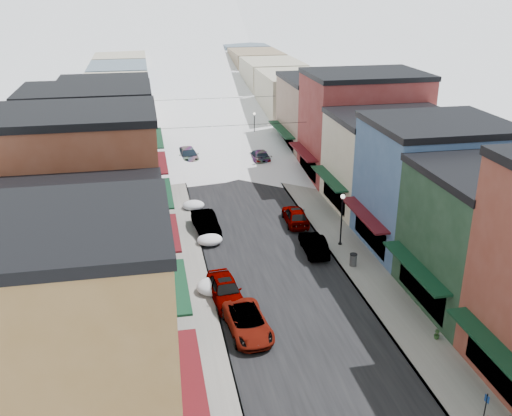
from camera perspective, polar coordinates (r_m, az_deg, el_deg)
name	(u,v)px	position (r m, az deg, el deg)	size (l,w,h in m)	color
road	(210,136)	(81.22, -4.60, 7.24)	(10.00, 160.00, 0.01)	black
sidewalk_left	(163,137)	(80.76, -9.29, 6.98)	(3.20, 160.00, 0.15)	gray
sidewalk_right	(256,133)	(82.18, 0.01, 7.53)	(3.20, 160.00, 0.15)	gray
curb_left	(174,137)	(80.81, -8.19, 7.06)	(0.10, 160.00, 0.15)	slate
curb_right	(245,133)	(81.91, -1.07, 7.48)	(0.10, 160.00, 0.15)	slate
bldg_l_yellow	(59,342)	(26.90, -19.07, -12.56)	(11.30, 8.70, 11.50)	#AF7C40
bldg_l_cream	(79,271)	(34.68, -17.25, -6.08)	(11.30, 8.20, 9.50)	beige
bldg_l_brick_near	(80,199)	(41.43, -17.22, 0.84)	(12.30, 8.20, 12.50)	brown
bldg_l_grayblue	(97,183)	(49.93, -15.60, 2.44)	(11.30, 9.20, 9.00)	slate
bldg_l_brick_far	(91,144)	(58.32, -16.16, 6.17)	(13.30, 9.20, 11.00)	maroon
bldg_l_tan	(107,125)	(68.03, -14.69, 8.06)	(11.30, 11.20, 10.00)	#947561
bldg_r_green	(497,238)	(40.45, 22.95, -2.77)	(11.30, 9.20, 9.50)	#1B3A24
bldg_r_blue	(432,185)	(47.37, 17.22, 2.18)	(11.30, 9.20, 10.50)	#3F5F8F
bldg_r_cream	(391,161)	(55.45, 13.35, 4.58)	(12.30, 9.20, 9.00)	beige
bldg_r_brick_far	(362,126)	(63.30, 10.59, 8.10)	(13.30, 9.20, 11.50)	maroon
bldg_r_tan	(325,115)	(72.35, 6.92, 9.20)	(11.30, 11.20, 9.50)	#8F6F5D
distant_blocks	(194,81)	(102.82, -6.24, 12.55)	(34.00, 55.00, 8.00)	gray
overhead_cables	(221,111)	(67.72, -3.48, 9.70)	(16.40, 15.04, 0.04)	black
car_white_suv	(248,323)	(35.95, -0.84, -11.39)	(2.39, 5.17, 1.44)	white
car_silver_sedan	(225,290)	(39.20, -3.08, -8.15)	(1.99, 4.93, 1.68)	#9EA2A6
car_dark_hatch	(206,223)	(49.60, -5.03, -1.51)	(1.73, 4.97, 1.64)	black
car_silver_wagon	(188,156)	(68.96, -6.81, 5.22)	(2.39, 5.89, 1.71)	#A6A8AE
car_green_sedan	(314,244)	(45.97, 5.80, -3.61)	(1.58, 4.52, 1.49)	black
car_gray_suv	(295,215)	(51.17, 3.96, -0.73)	(1.91, 4.75, 1.62)	gray
car_black_sedan	(259,156)	(68.60, 0.34, 5.22)	(2.18, 5.35, 1.55)	black
car_lane_silver	(202,152)	(70.80, -5.38, 5.60)	(1.67, 4.14, 1.41)	#96989D
car_lane_white	(208,108)	(95.82, -4.79, 9.90)	(2.26, 4.90, 1.36)	silver
parking_sign	(485,409)	(30.82, 21.93, -18.14)	(0.07, 0.29, 2.14)	black
trash_can	(353,260)	(44.11, 9.70, -5.11)	(0.58, 0.58, 0.98)	#525457
streetlamp_near	(342,213)	(46.49, 8.59, -0.51)	(0.37, 0.37, 4.40)	black
streetlamp_far	(254,124)	(75.63, -0.17, 8.39)	(0.35, 0.35, 4.20)	black
planter_far	(437,334)	(37.03, 17.63, -11.95)	(0.34, 0.34, 0.61)	#2A4F24
snow_pile_near	(215,286)	(40.38, -4.16, -7.76)	(2.53, 2.76, 1.07)	white
snow_pile_mid	(210,239)	(47.44, -4.64, -3.15)	(2.10, 2.49, 0.89)	white
snow_pile_far	(194,205)	(54.77, -6.27, 0.30)	(2.07, 2.48, 0.88)	white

